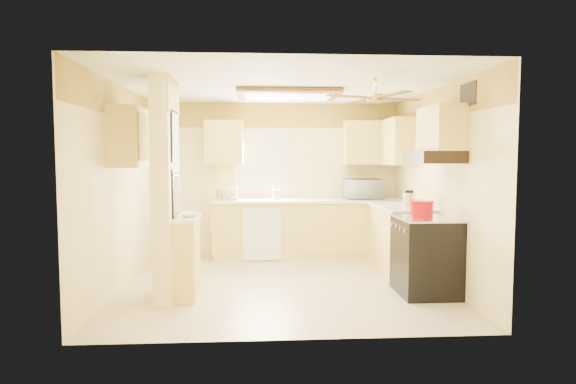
{
  "coord_description": "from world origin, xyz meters",
  "views": [
    {
      "loc": [
        -0.3,
        -6.05,
        1.63
      ],
      "look_at": [
        0.09,
        0.35,
        1.15
      ],
      "focal_mm": 30.0,
      "sensor_mm": 36.0,
      "label": 1
    }
  ],
  "objects": [
    {
      "name": "utensil_crock",
      "position": [
        -0.02,
        1.67,
        1.02
      ],
      "size": [
        0.12,
        0.12,
        0.25
      ],
      "color": "white",
      "rests_on": "countertop_back"
    },
    {
      "name": "bowl",
      "position": [
        -1.08,
        -0.57,
        0.97
      ],
      "size": [
        0.29,
        0.29,
        0.05
      ],
      "primitive_type": "imported",
      "rotation": [
        0.0,
        0.0,
        0.42
      ],
      "color": "white",
      "rests_on": "ledge_top"
    },
    {
      "name": "countertop_back",
      "position": [
        0.5,
        1.59,
        0.92
      ],
      "size": [
        3.04,
        0.64,
        0.04
      ],
      "primitive_type": "cube",
      "color": "white",
      "rests_on": "lower_cabinets_back"
    },
    {
      "name": "wall_front",
      "position": [
        0.0,
        -1.9,
        1.25
      ],
      "size": [
        4.0,
        0.0,
        4.0
      ],
      "primitive_type": "plane",
      "rotation": [
        -1.57,
        0.0,
        0.0
      ],
      "color": "#FFE69B",
      "rests_on": "floor"
    },
    {
      "name": "ceiling_fan",
      "position": [
        1.0,
        -0.7,
        2.29
      ],
      "size": [
        1.15,
        1.15,
        0.26
      ],
      "color": "gold",
      "rests_on": "ceiling"
    },
    {
      "name": "wall_left",
      "position": [
        -2.0,
        0.0,
        1.25
      ],
      "size": [
        0.0,
        3.8,
        3.8
      ],
      "primitive_type": "plane",
      "rotation": [
        1.57,
        0.0,
        1.57
      ],
      "color": "#FFE69B",
      "rests_on": "floor"
    },
    {
      "name": "partition_column",
      "position": [
        -1.35,
        -0.55,
        1.25
      ],
      "size": [
        0.2,
        0.7,
        2.5
      ],
      "primitive_type": "cube",
      "color": "#FFE69B",
      "rests_on": "floor"
    },
    {
      "name": "ceiling",
      "position": [
        0.0,
        0.0,
        2.5
      ],
      "size": [
        4.0,
        4.0,
        0.0
      ],
      "primitive_type": "plane",
      "rotation": [
        3.14,
        0.0,
        0.0
      ],
      "color": "white",
      "rests_on": "wall_back"
    },
    {
      "name": "kettle",
      "position": [
        1.68,
        0.13,
        1.05
      ],
      "size": [
        0.16,
        0.16,
        0.25
      ],
      "color": "silver",
      "rests_on": "countertop_right"
    },
    {
      "name": "wall_back",
      "position": [
        0.0,
        1.9,
        1.25
      ],
      "size": [
        4.0,
        0.0,
        4.0
      ],
      "primitive_type": "plane",
      "rotation": [
        1.57,
        0.0,
        0.0
      ],
      "color": "#FFE69B",
      "rests_on": "floor"
    },
    {
      "name": "lower_cabinets_right",
      "position": [
        1.7,
        0.6,
        0.45
      ],
      "size": [
        0.6,
        1.4,
        0.9
      ],
      "primitive_type": "cube",
      "color": "#ECD263",
      "rests_on": "floor"
    },
    {
      "name": "floor",
      "position": [
        0.0,
        0.0,
        0.0
      ],
      "size": [
        4.0,
        4.0,
        0.0
      ],
      "primitive_type": "plane",
      "color": "#CBB38C",
      "rests_on": "ground"
    },
    {
      "name": "ceiling_light_panel",
      "position": [
        0.1,
        0.5,
        2.46
      ],
      "size": [
        1.35,
        0.95,
        0.06
      ],
      "color": "brown",
      "rests_on": "ceiling"
    },
    {
      "name": "partition_ledge",
      "position": [
        -1.13,
        -0.55,
        0.45
      ],
      "size": [
        0.25,
        0.55,
        0.9
      ],
      "primitive_type": "cube",
      "color": "#ECD263",
      "rests_on": "floor"
    },
    {
      "name": "upper_cab_right",
      "position": [
        1.82,
        1.25,
        1.85
      ],
      "size": [
        0.35,
        1.0,
        0.7
      ],
      "primitive_type": "cube",
      "color": "#ECD263",
      "rests_on": "wall_right"
    },
    {
      "name": "upper_cab_left_wall",
      "position": [
        -1.82,
        -0.25,
        1.85
      ],
      "size": [
        0.35,
        0.75,
        0.7
      ],
      "primitive_type": "cube",
      "color": "#ECD263",
      "rests_on": "wall_left"
    },
    {
      "name": "range_hood",
      "position": [
        1.74,
        -0.55,
        1.62
      ],
      "size": [
        0.5,
        0.76,
        0.14
      ],
      "primitive_type": "cube",
      "color": "black",
      "rests_on": "upper_cab_over_stove"
    },
    {
      "name": "lower_cabinets_back",
      "position": [
        0.5,
        1.6,
        0.45
      ],
      "size": [
        3.0,
        0.6,
        0.9
      ],
      "primitive_type": "cube",
      "color": "#ECD263",
      "rests_on": "floor"
    },
    {
      "name": "dish_rack",
      "position": [
        -0.81,
        1.58,
        1.01
      ],
      "size": [
        0.35,
        0.26,
        0.2
      ],
      "color": "tan",
      "rests_on": "countertop_back"
    },
    {
      "name": "window",
      "position": [
        -0.25,
        1.89,
        1.55
      ],
      "size": [
        0.92,
        0.02,
        1.02
      ],
      "color": "white",
      "rests_on": "wall_back"
    },
    {
      "name": "wall_right",
      "position": [
        2.0,
        0.0,
        1.25
      ],
      "size": [
        0.0,
        3.8,
        3.8
      ],
      "primitive_type": "plane",
      "rotation": [
        1.57,
        0.0,
        -1.57
      ],
      "color": "#FFE69B",
      "rests_on": "floor"
    },
    {
      "name": "ledge_top",
      "position": [
        -1.13,
        -0.55,
        0.92
      ],
      "size": [
        0.28,
        0.58,
        0.04
      ],
      "primitive_type": "cube",
      "color": "white",
      "rests_on": "partition_ledge"
    },
    {
      "name": "poster_nashville",
      "position": [
        -1.24,
        -0.55,
        1.2
      ],
      "size": [
        0.02,
        0.42,
        0.57
      ],
      "color": "black",
      "rests_on": "partition_column"
    },
    {
      "name": "dutch_oven",
      "position": [
        1.63,
        -0.48,
        1.01
      ],
      "size": [
        0.29,
        0.29,
        0.19
      ],
      "color": "#B20610",
      "rests_on": "stove"
    },
    {
      "name": "countertop_right",
      "position": [
        1.69,
        0.6,
        0.92
      ],
      "size": [
        0.64,
        1.44,
        0.04
      ],
      "primitive_type": "cube",
      "color": "white",
      "rests_on": "lower_cabinets_right"
    },
    {
      "name": "stove",
      "position": [
        1.67,
        -0.55,
        0.46
      ],
      "size": [
        0.68,
        0.77,
        0.92
      ],
      "color": "black",
      "rests_on": "floor"
    },
    {
      "name": "upper_cab_back_left",
      "position": [
        -0.85,
        1.72,
        1.85
      ],
      "size": [
        0.6,
        0.35,
        0.7
      ],
      "primitive_type": "cube",
      "color": "#ECD263",
      "rests_on": "wall_back"
    },
    {
      "name": "upper_cab_over_stove",
      "position": [
        1.82,
        -0.55,
        1.95
      ],
      "size": [
        0.35,
        0.76,
        0.52
      ],
      "primitive_type": "cube",
      "color": "#ECD263",
      "rests_on": "wall_right"
    },
    {
      "name": "wallpaper_border",
      "position": [
        0.0,
        1.88,
        2.3
      ],
      "size": [
        4.0,
        0.02,
        0.4
      ],
      "primitive_type": "cube",
      "color": "#FFDF4B",
      "rests_on": "wall_back"
    },
    {
      "name": "dishwasher_panel",
      "position": [
        -0.25,
        1.29,
        0.43
      ],
      "size": [
        0.58,
        0.02,
        0.8
      ],
      "primitive_type": "cube",
      "color": "white",
      "rests_on": "lower_cabinets_back"
    },
    {
      "name": "microwave",
      "position": [
        1.39,
        1.62,
        1.1
      ],
      "size": [
        0.61,
        0.44,
        0.32
      ],
      "primitive_type": "imported",
      "rotation": [
        0.0,
        0.0,
        3.22
      ],
      "color": "white",
      "rests_on": "countertop_back"
    },
    {
      "name": "poster_menu",
      "position": [
        -1.24,
        -0.55,
        1.85
      ],
      "size": [
        0.02,
        0.42,
        0.57
      ],
      "color": "black",
      "rests_on": "partition_column"
    },
    {
      "name": "vent_grate",
      "position": [
        1.98,
        -0.9,
        2.3
      ],
      "size": [
        0.02,
        0.4,
        0.25
      ],
      "primitive_type": "cube",
      "color": "black",
      "rests_on": "wall_right"
    },
    {
      "name": "upper_cab_back_right",
      "position": [
        1.55,
        1.72,
        1.85
      ],
      "size": [
        0.9,
        0.35,
        0.7
      ],
      "primitive_type": "cube",
      "color": "#ECD263",
      "rests_on": "wall_back"
    }
  ]
}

